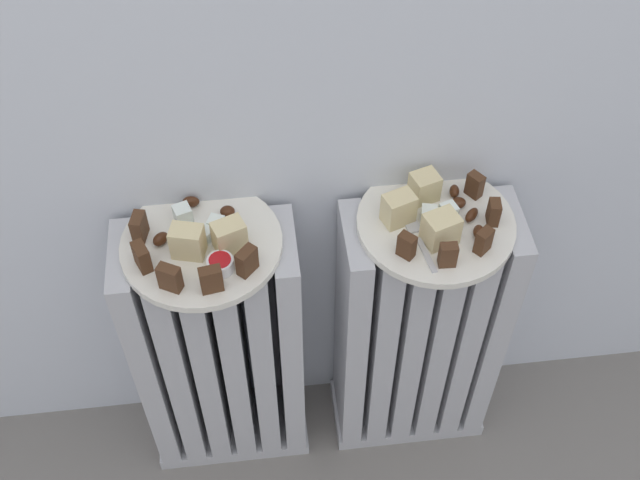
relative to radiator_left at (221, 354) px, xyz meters
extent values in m
cube|color=#B2B2B7|center=(0.00, 0.00, -0.27)|extent=(0.29, 0.14, 0.03)
cube|color=#B2B2B7|center=(-0.12, 0.00, 0.02)|extent=(0.04, 0.14, 0.54)
cube|color=#B2B2B7|center=(-0.07, 0.00, 0.02)|extent=(0.04, 0.14, 0.54)
cube|color=#B2B2B7|center=(-0.02, 0.00, 0.02)|extent=(0.04, 0.14, 0.54)
cube|color=#B2B2B7|center=(0.02, 0.00, 0.02)|extent=(0.04, 0.14, 0.54)
cube|color=#B2B2B7|center=(0.07, 0.00, 0.02)|extent=(0.04, 0.14, 0.54)
cube|color=#B2B2B7|center=(0.12, 0.00, 0.02)|extent=(0.04, 0.14, 0.54)
cube|color=#B2B2B7|center=(0.35, 0.00, -0.27)|extent=(0.29, 0.14, 0.03)
cube|color=#B2B2B7|center=(0.23, 0.00, 0.02)|extent=(0.04, 0.14, 0.54)
cube|color=#B2B2B7|center=(0.28, 0.00, 0.02)|extent=(0.04, 0.14, 0.54)
cube|color=#B2B2B7|center=(0.32, 0.00, 0.02)|extent=(0.04, 0.14, 0.54)
cube|color=#B2B2B7|center=(0.37, 0.00, 0.02)|extent=(0.04, 0.14, 0.54)
cube|color=#B2B2B7|center=(0.42, 0.00, 0.02)|extent=(0.04, 0.14, 0.54)
cube|color=#B2B2B7|center=(0.47, 0.00, 0.02)|extent=(0.04, 0.14, 0.54)
cylinder|color=silver|center=(0.00, 0.00, 0.30)|extent=(0.24, 0.24, 0.01)
cylinder|color=silver|center=(0.35, 0.00, 0.30)|extent=(0.24, 0.24, 0.01)
cube|color=#472B19|center=(-0.09, 0.02, 0.32)|extent=(0.02, 0.03, 0.04)
cube|color=#472B19|center=(-0.08, -0.04, 0.32)|extent=(0.03, 0.04, 0.04)
cube|color=#472B19|center=(-0.04, -0.08, 0.32)|extent=(0.04, 0.03, 0.04)
cube|color=#472B19|center=(0.01, -0.09, 0.32)|extent=(0.03, 0.02, 0.04)
cube|color=#472B19|center=(0.06, -0.06, 0.32)|extent=(0.03, 0.03, 0.04)
cube|color=beige|center=(0.04, -0.01, 0.33)|extent=(0.05, 0.05, 0.05)
cube|color=beige|center=(-0.02, -0.02, 0.33)|extent=(0.05, 0.04, 0.05)
cube|color=white|center=(-0.02, 0.05, 0.32)|extent=(0.03, 0.03, 0.02)
cube|color=white|center=(0.01, 0.01, 0.31)|extent=(0.03, 0.03, 0.02)
cube|color=white|center=(0.02, 0.02, 0.31)|extent=(0.03, 0.03, 0.02)
ellipsoid|color=#3D1E0F|center=(-0.01, 0.07, 0.31)|extent=(0.03, 0.02, 0.02)
ellipsoid|color=#3D1E0F|center=(0.04, 0.05, 0.31)|extent=(0.02, 0.02, 0.02)
ellipsoid|color=#3D1E0F|center=(-0.06, 0.00, 0.31)|extent=(0.03, 0.03, 0.02)
cylinder|color=white|center=(0.03, -0.05, 0.31)|extent=(0.04, 0.04, 0.02)
cylinder|color=#B21419|center=(0.03, -0.05, 0.32)|extent=(0.03, 0.03, 0.01)
cube|color=#472B19|center=(0.29, -0.06, 0.32)|extent=(0.03, 0.03, 0.04)
cube|color=#472B19|center=(0.34, -0.08, 0.32)|extent=(0.03, 0.02, 0.04)
cube|color=#472B19|center=(0.40, -0.06, 0.32)|extent=(0.03, 0.03, 0.04)
cube|color=#472B19|center=(0.43, -0.01, 0.32)|extent=(0.02, 0.03, 0.04)
cube|color=#472B19|center=(0.41, 0.05, 0.32)|extent=(0.03, 0.03, 0.04)
cube|color=beige|center=(0.34, 0.05, 0.33)|extent=(0.05, 0.05, 0.05)
cube|color=beige|center=(0.34, -0.04, 0.33)|extent=(0.06, 0.05, 0.05)
cube|color=beige|center=(0.29, 0.01, 0.33)|extent=(0.05, 0.05, 0.05)
cube|color=white|center=(0.37, 0.01, 0.31)|extent=(0.03, 0.03, 0.02)
cube|color=white|center=(0.34, 0.00, 0.31)|extent=(0.03, 0.03, 0.02)
ellipsoid|color=#3D1E0F|center=(0.40, -0.03, 0.31)|extent=(0.02, 0.03, 0.02)
ellipsoid|color=#3D1E0F|center=(0.38, 0.03, 0.31)|extent=(0.03, 0.02, 0.02)
ellipsoid|color=#3D1E0F|center=(0.38, 0.05, 0.31)|extent=(0.02, 0.03, 0.02)
ellipsoid|color=#3D1E0F|center=(0.40, 0.00, 0.31)|extent=(0.03, 0.03, 0.02)
cube|color=#B7B7BC|center=(0.32, -0.06, 0.30)|extent=(0.02, 0.07, 0.00)
cube|color=#B7B7BC|center=(0.31, -0.01, 0.30)|extent=(0.02, 0.02, 0.00)
camera|label=1|loc=(0.09, -0.76, 1.18)|focal=44.62mm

